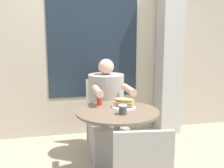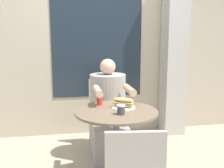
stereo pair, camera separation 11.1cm
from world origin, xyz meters
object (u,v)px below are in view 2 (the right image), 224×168
(cafe_table, at_px, (116,132))
(condiment_bottle, at_px, (99,98))
(diner_chair, at_px, (104,108))
(seated_diner, at_px, (108,118))
(sandwich_on_plate, at_px, (123,104))
(drink_cup, at_px, (121,110))

(cafe_table, distance_m, condiment_bottle, 0.37)
(diner_chair, height_order, seated_diner, seated_diner)
(diner_chair, distance_m, condiment_bottle, 0.78)
(cafe_table, distance_m, sandwich_on_plate, 0.26)
(diner_chair, distance_m, seated_diner, 0.35)
(drink_cup, bearing_deg, condiment_bottle, 112.25)
(sandwich_on_plate, height_order, condiment_bottle, condiment_bottle)
(cafe_table, height_order, seated_diner, seated_diner)
(cafe_table, distance_m, seated_diner, 0.58)
(sandwich_on_plate, relative_size, drink_cup, 2.73)
(cafe_table, xyz_separation_m, drink_cup, (0.02, -0.12, 0.24))
(cafe_table, bearing_deg, condiment_bottle, 119.00)
(sandwich_on_plate, height_order, drink_cup, sandwich_on_plate)
(cafe_table, xyz_separation_m, sandwich_on_plate, (0.08, 0.08, 0.24))
(diner_chair, height_order, drink_cup, diner_chair)
(drink_cup, bearing_deg, sandwich_on_plate, 72.33)
(condiment_bottle, bearing_deg, diner_chair, 78.51)
(cafe_table, height_order, diner_chair, diner_chair)
(diner_chair, height_order, condiment_bottle, condiment_bottle)
(cafe_table, xyz_separation_m, seated_diner, (0.02, 0.57, -0.05))
(seated_diner, xyz_separation_m, drink_cup, (-0.01, -0.69, 0.29))
(seated_diner, bearing_deg, diner_chair, -90.12)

